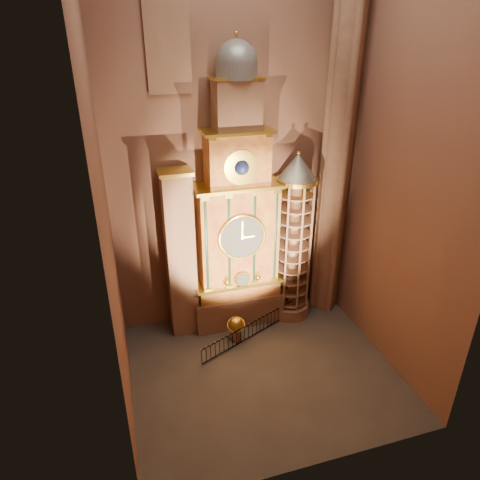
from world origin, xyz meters
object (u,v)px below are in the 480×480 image
object	(u,v)px
celestial_globe	(236,327)
iron_railing	(253,329)
portrait_tower	(181,255)
stair_turret	(293,241)
astronomical_clock	(237,224)

from	to	relation	value
celestial_globe	iron_railing	bearing A→B (deg)	-0.59
portrait_tower	iron_railing	bearing A→B (deg)	-28.44
portrait_tower	stair_turret	world-z (taller)	stair_turret
astronomical_clock	portrait_tower	world-z (taller)	astronomical_clock
stair_turret	celestial_globe	distance (m)	6.26
astronomical_clock	iron_railing	world-z (taller)	astronomical_clock
portrait_tower	celestial_globe	bearing A→B (deg)	-36.57
celestial_globe	portrait_tower	bearing A→B (deg)	143.43
astronomical_clock	iron_railing	size ratio (longest dim) A/B	2.40
stair_turret	astronomical_clock	bearing A→B (deg)	175.70
astronomical_clock	celestial_globe	size ratio (longest dim) A/B	10.66
portrait_tower	stair_turret	distance (m)	6.91
portrait_tower	iron_railing	distance (m)	6.27
iron_railing	celestial_globe	bearing A→B (deg)	179.41
celestial_globe	astronomical_clock	bearing A→B (deg)	71.60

